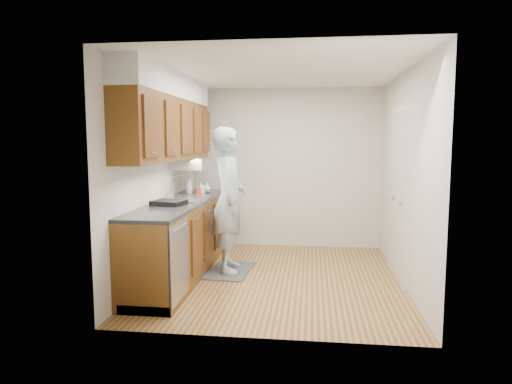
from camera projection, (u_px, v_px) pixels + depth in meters
The scene contains 16 objects.
floor at pixel (276, 278), 5.65m from camera, with size 3.50×3.50×0.00m, color #A07A3C.
ceiling at pixel (277, 71), 5.36m from camera, with size 3.50×3.50×0.00m, color white.
wall_left at pixel (157, 176), 5.68m from camera, with size 0.02×3.50×2.50m, color beige.
wall_right at pixel (405, 178), 5.32m from camera, with size 0.02×3.50×2.50m, color beige.
wall_back at pixel (285, 168), 7.23m from camera, with size 3.00×0.02×2.50m, color beige.
counter at pixel (181, 236), 5.73m from camera, with size 0.64×2.80×1.30m.
upper_cabinets at pixel (170, 119), 5.63m from camera, with size 0.47×2.80×1.21m.
closet_door at pixel (398, 194), 5.65m from camera, with size 0.02×1.22×2.05m, color silver.
floor_mat at pixel (230, 270), 5.93m from camera, with size 0.52×0.88×0.02m, color #59595B.
person at pixel (229, 190), 5.81m from camera, with size 0.74×0.49×2.09m, color #97AEB8.
soap_bottle_a at pixel (190, 185), 6.43m from camera, with size 0.09×0.09×0.24m, color silver.
soap_bottle_b at pixel (201, 188), 6.41m from camera, with size 0.08×0.08×0.18m, color silver.
soap_bottle_c at pixel (206, 187), 6.54m from camera, with size 0.12×0.12×0.16m, color silver.
soda_can at pixel (198, 192), 6.15m from camera, with size 0.07×0.07×0.12m, color red.
steel_can at pixel (200, 189), 6.45m from camera, with size 0.07×0.07×0.13m, color #A5A5AA.
dish_rack at pixel (169, 203), 5.32m from camera, with size 0.35×0.30×0.06m, color black.
Camera 1 is at (0.42, -5.48, 1.70)m, focal length 32.00 mm.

